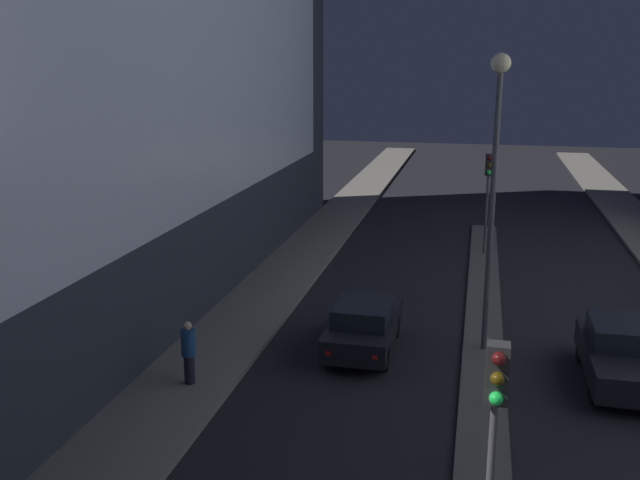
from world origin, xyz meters
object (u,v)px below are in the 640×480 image
Objects in this scene: car_left_lane at (363,326)px; pedestrian_on_left_sidewalk at (189,351)px; traffic_light_mid at (488,181)px; car_right_lane at (619,354)px; street_lamp at (495,152)px; traffic_light_near at (494,418)px.

pedestrian_on_left_sidewalk is at bearing -139.57° from car_left_lane.
pedestrian_on_left_sidewalk is (-7.35, -14.64, -2.22)m from traffic_light_mid.
car_left_lane is 6.84m from car_right_lane.
street_lamp is 6.11m from car_left_lane.
street_lamp is at bearing 90.00° from traffic_light_near.
pedestrian_on_left_sidewalk is at bearing -151.08° from street_lamp.
pedestrian_on_left_sidewalk is (-3.94, -3.36, 0.26)m from car_left_lane.
street_lamp reaches higher than pedestrian_on_left_sidewalk.
traffic_light_near is 10.46m from street_lamp.
street_lamp is 2.01× the size of car_right_lane.
traffic_light_mid is 12.04m from car_left_lane.
car_left_lane is (-3.41, -11.28, -2.48)m from traffic_light_mid.
traffic_light_mid is 2.56× the size of pedestrian_on_left_sidewalk.
traffic_light_near is at bearing -90.00° from street_lamp.
car_right_lane is at bearing -74.00° from traffic_light_mid.
pedestrian_on_left_sidewalk is (-7.35, 6.08, -2.22)m from traffic_light_near.
traffic_light_near reaches higher than pedestrian_on_left_sidewalk.
traffic_light_near is at bearing -90.00° from traffic_light_mid.
traffic_light_near is 9.78m from car_right_lane.
traffic_light_mid is at bearing 90.00° from traffic_light_near.
pedestrian_on_left_sidewalk reaches higher than car_right_lane.
street_lamp is 9.65m from pedestrian_on_left_sidewalk.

